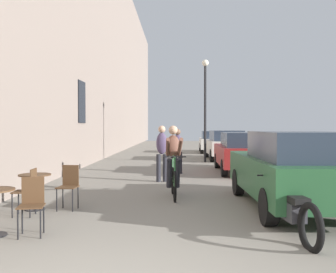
{
  "coord_description": "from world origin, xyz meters",
  "views": [
    {
      "loc": [
        0.69,
        -3.56,
        1.66
      ],
      "look_at": [
        0.25,
        15.33,
        1.22
      ],
      "focal_mm": 41.11,
      "sensor_mm": 36.0,
      "label": 1
    }
  ],
  "objects_px": {
    "parked_car_nearest": "(293,169)",
    "parked_car_fourth": "(213,141)",
    "cafe_chair_mid_toward_wall": "(69,184)",
    "cafe_table_mid": "(35,184)",
    "parked_car_second": "(242,152)",
    "parked_motorcycle": "(290,209)",
    "cafe_chair_mid_toward_street": "(28,189)",
    "cyclist_on_bicycle": "(173,163)",
    "parked_car_third": "(225,145)",
    "pedestrian_mid": "(178,148)",
    "street_lamp": "(205,97)",
    "cafe_chair_near_toward_street": "(32,202)",
    "pedestrian_near": "(162,150)"
  },
  "relations": [
    {
      "from": "cafe_table_mid",
      "to": "parked_car_second",
      "type": "xyz_separation_m",
      "value": [
        5.28,
        6.53,
        0.25
      ]
    },
    {
      "from": "cafe_chair_mid_toward_wall",
      "to": "cafe_chair_mid_toward_street",
      "type": "bearing_deg",
      "value": -133.64
    },
    {
      "from": "cyclist_on_bicycle",
      "to": "parked_motorcycle",
      "type": "bearing_deg",
      "value": -61.2
    },
    {
      "from": "cyclist_on_bicycle",
      "to": "cafe_chair_mid_toward_wall",
      "type": "bearing_deg",
      "value": -144.45
    },
    {
      "from": "cafe_chair_near_toward_street",
      "to": "cafe_table_mid",
      "type": "height_order",
      "value": "cafe_chair_near_toward_street"
    },
    {
      "from": "cafe_chair_mid_toward_wall",
      "to": "cafe_table_mid",
      "type": "bearing_deg",
      "value": -173.55
    },
    {
      "from": "parked_car_second",
      "to": "parked_motorcycle",
      "type": "bearing_deg",
      "value": -94.62
    },
    {
      "from": "cafe_chair_near_toward_street",
      "to": "parked_car_fourth",
      "type": "height_order",
      "value": "parked_car_fourth"
    },
    {
      "from": "pedestrian_mid",
      "to": "parked_car_nearest",
      "type": "height_order",
      "value": "pedestrian_mid"
    },
    {
      "from": "cafe_chair_mid_toward_street",
      "to": "parked_car_third",
      "type": "distance_m",
      "value": 13.81
    },
    {
      "from": "pedestrian_near",
      "to": "street_lamp",
      "type": "xyz_separation_m",
      "value": [
        1.82,
        6.69,
        2.14
      ]
    },
    {
      "from": "pedestrian_mid",
      "to": "parked_car_fourth",
      "type": "xyz_separation_m",
      "value": [
        2.35,
        11.68,
        -0.17
      ]
    },
    {
      "from": "cyclist_on_bicycle",
      "to": "parked_car_nearest",
      "type": "xyz_separation_m",
      "value": [
        2.45,
        -1.4,
        0.01
      ]
    },
    {
      "from": "cafe_chair_near_toward_street",
      "to": "cafe_chair_mid_toward_street",
      "type": "height_order",
      "value": "same"
    },
    {
      "from": "cafe_chair_mid_toward_street",
      "to": "parked_car_nearest",
      "type": "xyz_separation_m",
      "value": [
        5.16,
        0.74,
        0.3
      ]
    },
    {
      "from": "parked_car_nearest",
      "to": "parked_car_third",
      "type": "bearing_deg",
      "value": 89.44
    },
    {
      "from": "cafe_chair_mid_toward_wall",
      "to": "parked_car_nearest",
      "type": "bearing_deg",
      "value": 1.44
    },
    {
      "from": "pedestrian_mid",
      "to": "parked_car_second",
      "type": "height_order",
      "value": "pedestrian_mid"
    },
    {
      "from": "parked_car_second",
      "to": "parked_car_third",
      "type": "height_order",
      "value": "parked_car_third"
    },
    {
      "from": "cafe_chair_near_toward_street",
      "to": "parked_car_third",
      "type": "relative_size",
      "value": 0.21
    },
    {
      "from": "parked_car_third",
      "to": "pedestrian_mid",
      "type": "bearing_deg",
      "value": -112.18
    },
    {
      "from": "cafe_table_mid",
      "to": "parked_car_second",
      "type": "distance_m",
      "value": 8.4
    },
    {
      "from": "cafe_chair_near_toward_street",
      "to": "cafe_table_mid",
      "type": "distance_m",
      "value": 1.91
    },
    {
      "from": "parked_car_nearest",
      "to": "parked_motorcycle",
      "type": "distance_m",
      "value": 2.07
    },
    {
      "from": "cafe_table_mid",
      "to": "cafe_chair_mid_toward_street",
      "type": "height_order",
      "value": "cafe_chair_mid_toward_street"
    },
    {
      "from": "parked_car_fourth",
      "to": "cafe_chair_near_toward_street",
      "type": "bearing_deg",
      "value": -103.21
    },
    {
      "from": "street_lamp",
      "to": "parked_car_third",
      "type": "distance_m",
      "value": 2.97
    },
    {
      "from": "parked_car_third",
      "to": "cafe_chair_near_toward_street",
      "type": "bearing_deg",
      "value": -108.65
    },
    {
      "from": "parked_motorcycle",
      "to": "parked_car_third",
      "type": "bearing_deg",
      "value": 86.95
    },
    {
      "from": "street_lamp",
      "to": "cafe_chair_mid_toward_wall",
      "type": "bearing_deg",
      "value": -108.4
    },
    {
      "from": "cafe_chair_near_toward_street",
      "to": "parked_car_fourth",
      "type": "bearing_deg",
      "value": 76.79
    },
    {
      "from": "cafe_chair_mid_toward_wall",
      "to": "street_lamp",
      "type": "xyz_separation_m",
      "value": [
        3.55,
        10.68,
        2.59
      ]
    },
    {
      "from": "street_lamp",
      "to": "parked_car_fourth",
      "type": "distance_m",
      "value": 7.55
    },
    {
      "from": "parked_car_nearest",
      "to": "cafe_chair_mid_toward_street",
      "type": "bearing_deg",
      "value": -171.86
    },
    {
      "from": "pedestrian_mid",
      "to": "street_lamp",
      "type": "relative_size",
      "value": 0.33
    },
    {
      "from": "cafe_chair_mid_toward_street",
      "to": "pedestrian_near",
      "type": "relative_size",
      "value": 0.52
    },
    {
      "from": "parked_car_nearest",
      "to": "parked_car_fourth",
      "type": "xyz_separation_m",
      "value": [
        0.0,
        17.66,
        -0.08
      ]
    },
    {
      "from": "pedestrian_mid",
      "to": "parked_car_fourth",
      "type": "relative_size",
      "value": 0.4
    },
    {
      "from": "cafe_chair_mid_toward_street",
      "to": "cyclist_on_bicycle",
      "type": "distance_m",
      "value": 3.46
    },
    {
      "from": "cafe_chair_mid_toward_wall",
      "to": "parked_motorcycle",
      "type": "xyz_separation_m",
      "value": [
        3.94,
        -1.81,
        -0.11
      ]
    },
    {
      "from": "parked_car_nearest",
      "to": "parked_car_second",
      "type": "distance_m",
      "value": 6.34
    },
    {
      "from": "pedestrian_near",
      "to": "parked_car_nearest",
      "type": "xyz_separation_m",
      "value": [
        2.83,
        -3.88,
        -0.15
      ]
    },
    {
      "from": "cafe_chair_mid_toward_wall",
      "to": "parked_car_third",
      "type": "height_order",
      "value": "parked_car_third"
    },
    {
      "from": "pedestrian_near",
      "to": "parked_car_third",
      "type": "height_order",
      "value": "pedestrian_near"
    },
    {
      "from": "cafe_table_mid",
      "to": "parked_car_second",
      "type": "bearing_deg",
      "value": 51.04
    },
    {
      "from": "parked_car_fourth",
      "to": "parked_motorcycle",
      "type": "xyz_separation_m",
      "value": [
        -0.63,
        -19.58,
        -0.33
      ]
    },
    {
      "from": "cyclist_on_bicycle",
      "to": "cafe_table_mid",
      "type": "bearing_deg",
      "value": -150.33
    },
    {
      "from": "cafe_chair_near_toward_street",
      "to": "cafe_chair_mid_toward_street",
      "type": "distance_m",
      "value": 1.37
    },
    {
      "from": "parked_car_third",
      "to": "parked_car_nearest",
      "type": "bearing_deg",
      "value": -90.56
    },
    {
      "from": "parked_car_nearest",
      "to": "parked_car_fourth",
      "type": "height_order",
      "value": "parked_car_nearest"
    }
  ]
}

